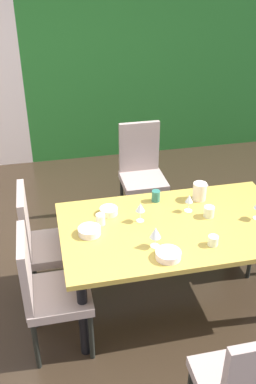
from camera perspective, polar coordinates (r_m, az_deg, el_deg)
The scene contains 17 objects.
ground_plane at distance 3.73m, azimuth -2.18°, elevation -13.80°, with size 6.25×5.70×0.02m, color #2E2318.
garden_window_panel at distance 5.85m, azimuth 5.21°, elevation 17.41°, with size 3.71×0.10×2.59m, color #246926.
dining_table at distance 3.32m, azimuth 6.36°, elevation -5.48°, with size 1.76×1.01×0.73m.
chair_head_far at distance 4.43m, azimuth 1.81°, elevation 3.11°, with size 0.44×0.45×1.03m.
chair_left_near at distance 3.04m, azimuth -10.87°, elevation -12.43°, with size 0.45×0.44×0.98m.
chair_left_far at distance 3.47m, azimuth -11.37°, elevation -6.24°, with size 0.45×0.44×1.00m.
wine_glass_north at distance 3.39m, azimuth 8.16°, elevation -0.99°, with size 0.06×0.06×0.15m.
wine_glass_corner at distance 3.24m, azimuth 1.64°, elevation -2.08°, with size 0.07×0.07×0.16m.
wine_glass_near_window at distance 2.98m, azimuth 3.68°, elevation -5.46°, with size 0.08×0.08×0.16m.
serving_bowl_right at distance 3.15m, azimuth -5.17°, elevation -5.20°, with size 0.17×0.17×0.05m, color white.
serving_bowl_rear at distance 3.37m, azimuth -2.59°, elevation -2.53°, with size 0.14×0.14×0.05m, color beige.
serving_bowl_west at distance 2.94m, azimuth 5.39°, elevation -8.32°, with size 0.18×0.18×0.05m, color white.
cup_south at distance 3.09m, azimuth 11.28°, elevation -6.37°, with size 0.07×0.07×0.07m, color white.
cup_front at distance 3.53m, azimuth 3.73°, elevation -0.52°, with size 0.07×0.07×0.09m, color #2B6D61.
cup_east at distance 3.24m, azimuth -3.69°, elevation -3.66°, with size 0.07×0.07×0.09m, color white.
cup_near_shelf at distance 3.39m, azimuth 10.75°, elevation -2.59°, with size 0.08×0.08×0.09m, color silver.
pitcher_left at distance 3.58m, azimuth 9.54°, elevation 0.11°, with size 0.13×0.11×0.15m.
Camera 1 is at (-0.44, -2.65, 2.58)m, focal length 40.00 mm.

